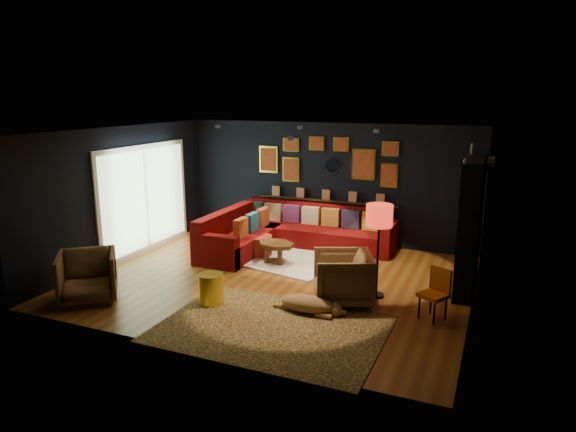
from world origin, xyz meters
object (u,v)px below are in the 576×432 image
at_px(pouf, 257,245).
at_px(coffee_table, 276,246).
at_px(gold_stool, 211,289).
at_px(armchair_left, 87,274).
at_px(orange_chair, 436,290).
at_px(floor_lamp, 379,220).
at_px(dog, 307,301).
at_px(armchair_right, 343,275).
at_px(sectional, 285,234).

bearing_deg(pouf, coffee_table, -28.07).
bearing_deg(gold_stool, armchair_left, -160.91).
height_order(pouf, armchair_left, armchair_left).
bearing_deg(pouf, armchair_left, -114.78).
bearing_deg(orange_chair, coffee_table, -173.31).
relative_size(floor_lamp, dog, 1.34).
bearing_deg(armchair_right, orange_chair, 65.50).
bearing_deg(floor_lamp, armchair_right, -133.14).
bearing_deg(armchair_left, dog, -24.75).
distance_m(sectional, pouf, 0.76).
relative_size(pouf, gold_stool, 1.21).
bearing_deg(orange_chair, sectional, 175.55).
bearing_deg(armchair_right, armchair_left, -91.39).
bearing_deg(floor_lamp, sectional, 142.37).
bearing_deg(coffee_table, dog, -54.48).
relative_size(sectional, dog, 3.00).
xyz_separation_m(sectional, pouf, (-0.31, -0.69, -0.10)).
distance_m(armchair_left, dog, 3.48).
distance_m(orange_chair, dog, 1.88).
bearing_deg(dog, coffee_table, 125.88).
relative_size(sectional, coffee_table, 3.92).
distance_m(gold_stool, orange_chair, 3.38).
height_order(coffee_table, armchair_left, armchair_left).
bearing_deg(floor_lamp, orange_chair, -26.70).
relative_size(sectional, floor_lamp, 2.24).
bearing_deg(coffee_table, gold_stool, -93.25).
xyz_separation_m(gold_stool, orange_chair, (3.28, 0.80, 0.20)).
relative_size(armchair_right, gold_stool, 1.84).
height_order(armchair_right, gold_stool, armchair_right).
xyz_separation_m(coffee_table, armchair_right, (1.74, -1.34, 0.11)).
bearing_deg(floor_lamp, armchair_left, -154.95).
distance_m(pouf, floor_lamp, 3.14).
height_order(coffee_table, floor_lamp, floor_lamp).
xyz_separation_m(coffee_table, armchair_left, (-1.98, -2.83, 0.10)).
bearing_deg(dog, sectional, 119.44).
height_order(coffee_table, armchair_right, armchair_right).
bearing_deg(gold_stool, coffee_table, 86.75).
xyz_separation_m(coffee_table, gold_stool, (-0.12, -2.18, -0.10)).
bearing_deg(gold_stool, armchair_right, 24.22).
bearing_deg(dog, floor_lamp, 53.02).
bearing_deg(armchair_right, pouf, -148.64).
distance_m(armchair_right, orange_chair, 1.42).
bearing_deg(pouf, dog, -49.12).
height_order(pouf, floor_lamp, floor_lamp).
distance_m(pouf, armchair_left, 3.44).
height_order(sectional, pouf, sectional).
bearing_deg(sectional, dog, -60.92).
xyz_separation_m(pouf, dog, (1.92, -2.22, -0.03)).
bearing_deg(armchair_right, gold_stool, -88.87).
xyz_separation_m(armchair_left, orange_chair, (5.14, 1.45, 0.00)).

